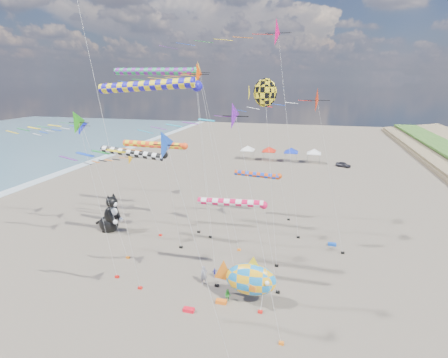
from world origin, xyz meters
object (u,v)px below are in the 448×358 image
at_px(person_adult, 204,275).
at_px(fish_inflatable, 250,279).
at_px(child_blue, 215,273).
at_px(child_green, 228,296).
at_px(parked_car, 343,165).
at_px(cat_inflatable, 110,212).

bearing_deg(person_adult, fish_inflatable, -62.56).
bearing_deg(child_blue, person_adult, -145.84).
xyz_separation_m(child_green, parked_car, (12.55, 51.91, -0.02)).
relative_size(fish_inflatable, child_green, 5.07).
distance_m(fish_inflatable, child_green, 2.55).
bearing_deg(child_blue, fish_inflatable, -68.03).
distance_m(cat_inflatable, child_blue, 16.85).
relative_size(person_adult, child_green, 1.59).
xyz_separation_m(cat_inflatable, child_blue, (15.28, -6.81, -2.01)).
bearing_deg(child_green, cat_inflatable, 143.28).
xyz_separation_m(cat_inflatable, child_green, (17.40, -10.13, -1.93)).
xyz_separation_m(person_adult, child_green, (2.76, -2.02, -0.33)).
bearing_deg(parked_car, child_green, -166.07).
bearing_deg(fish_inflatable, cat_inflatable, 152.66).
relative_size(cat_inflatable, fish_inflatable, 0.88).
bearing_deg(cat_inflatable, parked_car, 70.53).
bearing_deg(cat_inflatable, person_adult, -12.83).
distance_m(person_adult, parked_car, 52.18).
relative_size(fish_inflatable, parked_car, 1.79).
bearing_deg(fish_inflatable, person_adult, 158.24).
distance_m(child_blue, parked_car, 50.74).
relative_size(fish_inflatable, child_blue, 5.98).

